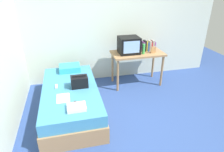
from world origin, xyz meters
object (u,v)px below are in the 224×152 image
pillow (70,68)px  handbag (79,82)px  tv (129,45)px  book_row (148,46)px  picture_frame (153,50)px  remote_dark (76,104)px  water_bottle (144,49)px  magazine (63,98)px  folded_towel (77,107)px  desk (137,57)px  remote_silver (56,86)px  bed (71,99)px

pillow → handbag: 0.78m
tv → handbag: 1.45m
book_row → handbag: size_ratio=0.97×
picture_frame → remote_dark: bearing=-146.0°
picture_frame → handbag: 1.84m
water_bottle → book_row: 0.27m
pillow → magazine: pillow is taller
book_row → folded_towel: 2.36m
desk → tv: 0.35m
water_bottle → handbag: water_bottle is taller
remote_silver → book_row: bearing=20.1°
magazine → remote_silver: bearing=105.1°
pillow → remote_dark: size_ratio=2.77×
bed → remote_dark: size_ratio=12.82×
desk → pillow: (-1.52, 0.00, -0.12)m
picture_frame → pillow: picture_frame is taller
tv → remote_dark: size_ratio=2.82×
desk → remote_dark: (-1.49, -1.34, -0.17)m
bed → handbag: (0.18, -0.00, 0.35)m
book_row → handbag: (-1.66, -0.84, -0.29)m
picture_frame → folded_towel: size_ratio=0.51×
water_bottle → remote_dark: water_bottle is taller
handbag → bed: bearing=179.0°
water_bottle → tv: bearing=155.7°
pillow → picture_frame: bearing=-3.6°
bed → remote_dark: (0.06, -0.57, 0.26)m
remote_dark → remote_silver: size_ratio=1.08×
picture_frame → folded_towel: (-1.80, -1.33, -0.33)m
picture_frame → folded_towel: bearing=-143.6°
tv → water_bottle: bearing=-24.3°
tv → pillow: size_ratio=1.02×
remote_silver → folded_towel: 0.82m
handbag → tv: bearing=33.8°
pillow → water_bottle: bearing=-4.2°
bed → water_bottle: size_ratio=9.01×
book_row → remote_silver: book_row is taller
remote_dark → magazine: bearing=127.7°
book_row → desk: bearing=-165.6°
book_row → handbag: bearing=-153.1°
remote_silver → folded_towel: folded_towel is taller
desk → book_row: (0.28, 0.07, 0.21)m
picture_frame → magazine: picture_frame is taller
desk → pillow: desk is taller
desk → pillow: size_ratio=2.69×
water_bottle → handbag: bearing=-156.1°
handbag → desk: bearing=29.1°
water_bottle → picture_frame: water_bottle is taller
tv → picture_frame: 0.56m
picture_frame → remote_dark: 2.21m
desk → handbag: (-1.38, -0.77, -0.08)m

